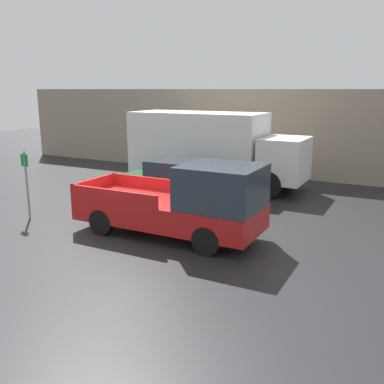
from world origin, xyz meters
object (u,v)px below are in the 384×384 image
object	(u,v)px
delivery_truck	(211,146)
pickup_truck	(184,203)
parking_sign	(27,181)
car	(181,181)
newspaper_box	(146,156)

from	to	relation	value
delivery_truck	pickup_truck	bearing A→B (deg)	-70.74
parking_sign	car	bearing A→B (deg)	50.41
car	newspaper_box	size ratio (longest dim) A/B	4.47
pickup_truck	parking_sign	xyz separation A→B (m)	(-5.44, -0.76, 0.26)
parking_sign	newspaper_box	xyz separation A→B (m)	(-2.22, 10.22, -0.75)
car	delivery_truck	world-z (taller)	delivery_truck
car	parking_sign	size ratio (longest dim) A/B	2.07
pickup_truck	delivery_truck	size ratio (longest dim) A/B	0.71
newspaper_box	car	bearing A→B (deg)	-46.98
delivery_truck	parking_sign	size ratio (longest dim) A/B	3.42
pickup_truck	newspaper_box	distance (m)	12.18
car	newspaper_box	xyz separation A→B (m)	(-5.66, 6.06, -0.29)
parking_sign	newspaper_box	size ratio (longest dim) A/B	2.16
pickup_truck	newspaper_box	world-z (taller)	pickup_truck
delivery_truck	newspaper_box	distance (m)	6.19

